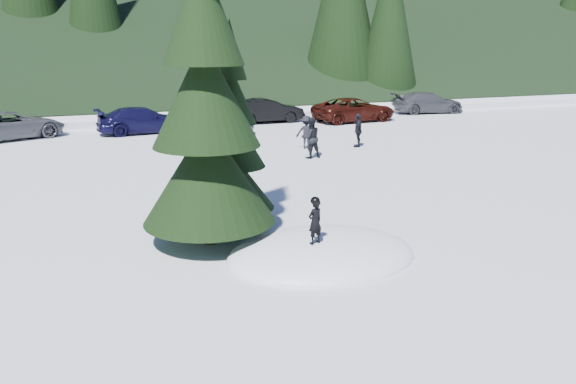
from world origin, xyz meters
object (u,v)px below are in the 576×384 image
object	(u,v)px
adult_2	(307,132)
car_6	(354,110)
car_5	(267,111)
car_7	(428,103)
car_4	(218,123)
car_2	(11,125)
child_skier	(315,222)
adult_1	(358,130)
car_3	(143,120)
spruce_tall	(206,108)
adult_0	(311,138)
spruce_short	(233,146)

from	to	relation	value
adult_2	car_6	xyz separation A→B (m)	(6.22, 7.30, -0.04)
car_5	car_7	xyz separation A→B (m)	(11.78, 0.49, -0.01)
car_4	car_2	bearing A→B (deg)	88.47
child_skier	adult_1	world-z (taller)	adult_1
car_6	car_3	bearing A→B (deg)	84.60
spruce_tall	car_6	distance (m)	22.41
adult_1	car_2	xyz separation A→B (m)	(-15.31, 8.14, -0.07)
adult_0	car_5	distance (m)	10.81
spruce_short	child_skier	world-z (taller)	spruce_short
car_5	adult_0	bearing A→B (deg)	169.55
adult_0	car_2	bearing A→B (deg)	-40.07
spruce_short	adult_0	world-z (taller)	spruce_short
car_2	car_4	distance (m)	10.35
spruce_tall	adult_0	bearing A→B (deg)	53.53
adult_2	car_7	xyz separation A→B (m)	(12.81, 9.15, -0.05)
car_4	car_3	bearing A→B (deg)	73.19
adult_1	car_4	distance (m)	7.78
car_4	adult_1	bearing A→B (deg)	-125.84
car_7	car_4	bearing A→B (deg)	111.37
spruce_tall	car_3	size ratio (longest dim) A/B	1.79
car_3	car_4	xyz separation A→B (m)	(3.63, -1.98, -0.06)
child_skier	adult_2	size ratio (longest dim) A/B	0.66
car_2	car_3	xyz separation A→B (m)	(6.45, -0.41, -0.01)
adult_1	car_3	xyz separation A→B (m)	(-8.86, 7.73, -0.08)
adult_1	car_3	distance (m)	11.76
adult_2	car_3	xyz separation A→B (m)	(-6.45, 7.27, -0.06)
adult_1	car_5	size ratio (longest dim) A/B	0.35
adult_2	adult_0	bearing A→B (deg)	104.49
adult_2	car_2	distance (m)	15.01
car_7	car_5	bearing A→B (deg)	99.90
adult_1	car_2	bearing A→B (deg)	-84.11
child_skier	car_4	size ratio (longest dim) A/B	0.27
car_4	spruce_tall	bearing A→B (deg)	177.07
adult_0	car_2	size ratio (longest dim) A/B	0.34
adult_2	car_6	world-z (taller)	adult_2
child_skier	car_5	bearing A→B (deg)	-123.21
spruce_short	adult_1	size ratio (longest dim) A/B	3.43
car_5	car_7	size ratio (longest dim) A/B	0.90
adult_0	spruce_tall	bearing A→B (deg)	51.87
spruce_short	child_skier	bearing A→B (deg)	-76.40
adult_2	car_3	distance (m)	9.72
spruce_short	car_5	world-z (taller)	spruce_short
car_6	car_7	size ratio (longest dim) A/B	1.06
spruce_short	car_7	size ratio (longest dim) A/B	1.09
car_2	car_3	distance (m)	6.46
car_2	car_7	xyz separation A→B (m)	(25.70, 1.47, 0.00)
child_skier	adult_1	size ratio (longest dim) A/B	0.64
spruce_tall	car_4	world-z (taller)	spruce_tall
spruce_short	spruce_tall	bearing A→B (deg)	-125.54
adult_1	spruce_tall	bearing A→B (deg)	-8.96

